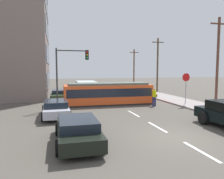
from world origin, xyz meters
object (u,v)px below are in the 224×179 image
(city_bus, at_px, (86,87))
(streetcar_tram, at_px, (108,93))
(stop_sign, at_px, (186,82))
(utility_pole_near, at_px, (218,60))
(parked_sedan_far, at_px, (60,95))
(parked_sedan_mid, at_px, (56,108))
(utility_pole_mid, at_px, (158,64))
(pedestrian_crossing, at_px, (154,96))
(utility_pole_far, at_px, (134,67))
(parked_sedan_near, at_px, (78,130))
(traffic_light_mast, at_px, (70,67))

(city_bus, bearing_deg, streetcar_tram, -84.12)
(stop_sign, xyz_separation_m, utility_pole_near, (2.85, -0.66, 2.07))
(parked_sedan_far, bearing_deg, parked_sedan_mid, -93.47)
(parked_sedan_mid, bearing_deg, streetcar_tram, 42.23)
(city_bus, xyz_separation_m, utility_pole_mid, (10.64, 0.64, 3.12))
(city_bus, height_order, pedestrian_crossing, city_bus)
(utility_pole_near, height_order, utility_pole_mid, utility_pole_near)
(utility_pole_far, bearing_deg, city_bus, -133.67)
(utility_pole_mid, bearing_deg, pedestrian_crossing, -117.39)
(parked_sedan_mid, relative_size, utility_pole_near, 0.55)
(utility_pole_mid, bearing_deg, stop_sign, -103.44)
(utility_pole_far, bearing_deg, parked_sedan_near, -114.68)
(pedestrian_crossing, distance_m, stop_sign, 3.32)
(parked_sedan_mid, xyz_separation_m, utility_pole_mid, (14.70, 13.74, 3.51))
(pedestrian_crossing, relative_size, utility_pole_far, 0.23)
(city_bus, distance_m, parked_sedan_mid, 13.73)
(parked_sedan_near, bearing_deg, parked_sedan_mid, 98.90)
(parked_sedan_near, height_order, parked_sedan_far, same)
(traffic_light_mast, distance_m, utility_pole_near, 13.68)
(parked_sedan_far, bearing_deg, utility_pole_far, 48.04)
(city_bus, height_order, utility_pole_mid, utility_pole_mid)
(parked_sedan_mid, height_order, utility_pole_far, utility_pole_far)
(parked_sedan_near, bearing_deg, utility_pole_mid, 55.23)
(parked_sedan_near, xyz_separation_m, stop_sign, (10.98, 8.22, 1.57))
(pedestrian_crossing, xyz_separation_m, parked_sedan_mid, (-8.87, -2.49, -0.32))
(stop_sign, bearing_deg, city_bus, 125.70)
(pedestrian_crossing, bearing_deg, utility_pole_far, 74.39)
(city_bus, distance_m, utility_pole_far, 16.16)
(utility_pole_mid, bearing_deg, streetcar_tram, -136.52)
(parked_sedan_far, height_order, utility_pole_mid, utility_pole_mid)
(utility_pole_far, bearing_deg, traffic_light_mast, -123.01)
(city_bus, distance_m, utility_pole_mid, 11.11)
(city_bus, relative_size, utility_pole_near, 0.72)
(utility_pole_far, bearing_deg, streetcar_tram, -116.66)
(utility_pole_mid, height_order, utility_pole_far, utility_pole_mid)
(traffic_light_mast, distance_m, utility_pole_far, 25.33)
(city_bus, bearing_deg, pedestrian_crossing, -65.60)
(parked_sedan_mid, distance_m, utility_pole_mid, 20.43)
(city_bus, bearing_deg, utility_pole_far, 46.33)
(parked_sedan_near, xyz_separation_m, utility_pole_mid, (13.75, 19.81, 3.50))
(streetcar_tram, bearing_deg, parked_sedan_mid, -137.77)
(stop_sign, bearing_deg, parked_sedan_near, -143.18)
(city_bus, bearing_deg, stop_sign, -54.30)
(city_bus, bearing_deg, parked_sedan_mid, -107.21)
(parked_sedan_mid, bearing_deg, stop_sign, 10.22)
(stop_sign, distance_m, utility_pole_far, 22.75)
(parked_sedan_far, relative_size, utility_pole_far, 0.62)
(streetcar_tram, bearing_deg, utility_pole_far, 63.34)
(stop_sign, height_order, traffic_light_mast, traffic_light_mast)
(streetcar_tram, relative_size, stop_sign, 2.91)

